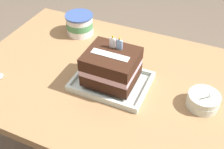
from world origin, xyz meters
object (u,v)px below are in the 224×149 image
at_px(foil_tray, 112,82).
at_px(bowl_stack, 203,100).
at_px(birthday_cake, 111,67).
at_px(ice_cream_tub, 80,24).

distance_m(foil_tray, bowl_stack, 0.34).
relative_size(foil_tray, bowl_stack, 2.53).
height_order(foil_tray, birthday_cake, birthday_cake).
bearing_deg(ice_cream_tub, birthday_cake, -43.30).
distance_m(foil_tray, ice_cream_tub, 0.39).
relative_size(birthday_cake, bowl_stack, 1.65).
xyz_separation_m(birthday_cake, ice_cream_tub, (-0.28, 0.27, -0.04)).
bearing_deg(bowl_stack, foil_tray, -175.73).
relative_size(foil_tray, ice_cream_tub, 2.18).
bearing_deg(birthday_cake, foil_tray, -90.00).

